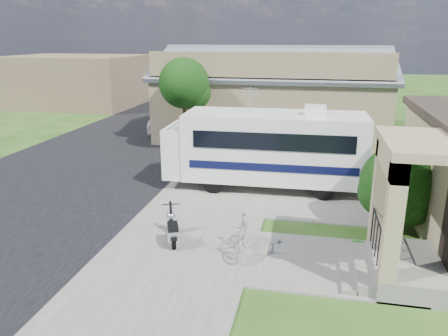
% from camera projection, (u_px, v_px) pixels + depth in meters
% --- Properties ---
extents(ground, '(120.00, 120.00, 0.00)m').
position_uv_depth(ground, '(223.00, 237.00, 12.50)').
color(ground, '#223F11').
extents(street_slab, '(9.00, 80.00, 0.02)m').
position_uv_depth(street_slab, '(125.00, 144.00, 23.33)').
color(street_slab, black).
rests_on(street_slab, ground).
extents(sidewalk_slab, '(4.00, 80.00, 0.06)m').
position_uv_depth(sidewalk_slab, '(245.00, 149.00, 22.06)').
color(sidewalk_slab, '#605F57').
rests_on(sidewalk_slab, ground).
extents(driveway_slab, '(7.00, 6.00, 0.05)m').
position_uv_depth(driveway_slab, '(287.00, 188.00, 16.42)').
color(driveway_slab, '#605F57').
rests_on(driveway_slab, ground).
extents(walk_slab, '(4.00, 3.00, 0.05)m').
position_uv_depth(walk_slab, '(332.00, 264.00, 10.97)').
color(walk_slab, '#605F57').
rests_on(walk_slab, ground).
extents(warehouse, '(12.50, 8.40, 5.04)m').
position_uv_depth(warehouse, '(273.00, 100.00, 25.01)').
color(warehouse, '#847252').
rests_on(warehouse, ground).
extents(distant_bldg_far, '(10.00, 8.00, 4.00)m').
position_uv_depth(distant_bldg_far, '(76.00, 81.00, 35.86)').
color(distant_bldg_far, brown).
rests_on(distant_bldg_far, ground).
extents(distant_bldg_near, '(8.00, 7.00, 3.20)m').
position_uv_depth(distant_bldg_near, '(152.00, 74.00, 46.82)').
color(distant_bldg_near, '#847252').
rests_on(distant_bldg_near, ground).
extents(street_tree_a, '(2.44, 2.40, 4.58)m').
position_uv_depth(street_tree_a, '(186.00, 86.00, 20.76)').
color(street_tree_a, black).
rests_on(street_tree_a, ground).
extents(street_tree_b, '(2.44, 2.40, 4.73)m').
position_uv_depth(street_tree_b, '(228.00, 68.00, 30.09)').
color(street_tree_b, black).
rests_on(street_tree_b, ground).
extents(street_tree_c, '(2.44, 2.40, 4.42)m').
position_uv_depth(street_tree_c, '(248.00, 64.00, 38.60)').
color(street_tree_c, black).
rests_on(street_tree_c, ground).
extents(motorhome, '(7.34, 2.54, 3.73)m').
position_uv_depth(motorhome, '(267.00, 147.00, 16.13)').
color(motorhome, white).
rests_on(motorhome, ground).
extents(shrub, '(2.46, 2.35, 3.02)m').
position_uv_depth(shrub, '(402.00, 180.00, 12.57)').
color(shrub, black).
rests_on(shrub, ground).
extents(scooter, '(0.78, 1.40, 0.96)m').
position_uv_depth(scooter, '(172.00, 229.00, 11.98)').
color(scooter, black).
rests_on(scooter, ground).
extents(bicycle, '(0.47, 1.64, 0.99)m').
position_uv_depth(bicycle, '(241.00, 238.00, 11.35)').
color(bicycle, '#B5B6BE').
rests_on(bicycle, ground).
extents(pickup_truck, '(3.02, 5.53, 1.47)m').
position_uv_depth(pickup_truck, '(176.00, 119.00, 26.12)').
color(pickup_truck, silver).
rests_on(pickup_truck, ground).
extents(van, '(2.76, 5.84, 1.65)m').
position_uv_depth(van, '(194.00, 103.00, 31.81)').
color(van, silver).
rests_on(van, ground).
extents(garden_hose, '(0.38, 0.38, 0.17)m').
position_uv_depth(garden_hose, '(358.00, 247.00, 11.71)').
color(garden_hose, '#156C15').
rests_on(garden_hose, ground).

